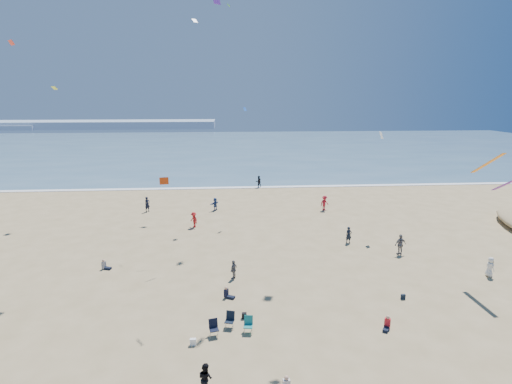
{
  "coord_description": "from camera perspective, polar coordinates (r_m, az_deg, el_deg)",
  "views": [
    {
      "loc": [
        0.31,
        -14.89,
        13.64
      ],
      "look_at": [
        2.0,
        8.0,
        8.16
      ],
      "focal_mm": 28.0,
      "sensor_mm": 36.0,
      "label": 1
    }
  ],
  "objects": [
    {
      "name": "standing_flyers",
      "position": [
        37.77,
        5.92,
        -6.41
      ],
      "size": [
        30.7,
        53.45,
        1.87
      ],
      "color": "black",
      "rests_on": "ground"
    },
    {
      "name": "black_backpack",
      "position": [
        26.36,
        -1.7,
        -17.24
      ],
      "size": [
        0.3,
        0.22,
        0.38
      ],
      "primitive_type": "cube",
      "color": "black",
      "rests_on": "ground"
    },
    {
      "name": "white_tote",
      "position": [
        24.25,
        -8.99,
        -20.4
      ],
      "size": [
        0.35,
        0.2,
        0.4
      ],
      "primitive_type": "cube",
      "color": "white",
      "rests_on": "ground"
    },
    {
      "name": "chair_cluster",
      "position": [
        24.93,
        -3.65,
        -18.4
      ],
      "size": [
        2.7,
        1.53,
        1.0
      ],
      "color": "black",
      "rests_on": "ground"
    },
    {
      "name": "seated_group",
      "position": [
        25.15,
        -1.21,
        -18.28
      ],
      "size": [
        20.59,
        18.52,
        0.84
      ],
      "color": "silver",
      "rests_on": "ground"
    },
    {
      "name": "navy_bag",
      "position": [
        30.29,
        20.27,
        -13.86
      ],
      "size": [
        0.28,
        0.18,
        0.34
      ],
      "primitive_type": "cube",
      "color": "black",
      "rests_on": "ground"
    },
    {
      "name": "surf_line",
      "position": [
        61.41,
        -4.4,
        0.61
      ],
      "size": [
        220.0,
        1.2,
        0.08
      ],
      "primitive_type": "cube",
      "color": "white",
      "rests_on": "ground"
    },
    {
      "name": "headland_far",
      "position": [
        194.85,
        -22.53,
        8.9
      ],
      "size": [
        110.0,
        20.0,
        3.2
      ],
      "primitive_type": "cube",
      "color": "#7A8EA8",
      "rests_on": "ground"
    },
    {
      "name": "ocean",
      "position": [
        110.73,
        -4.37,
        6.35
      ],
      "size": [
        220.0,
        100.0,
        0.06
      ],
      "primitive_type": "cube",
      "color": "#476B84",
      "rests_on": "ground"
    },
    {
      "name": "kites_aloft",
      "position": [
        29.19,
        12.76,
        15.32
      ],
      "size": [
        46.6,
        38.18,
        24.71
      ],
      "color": "purple",
      "rests_on": "ground"
    }
  ]
}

